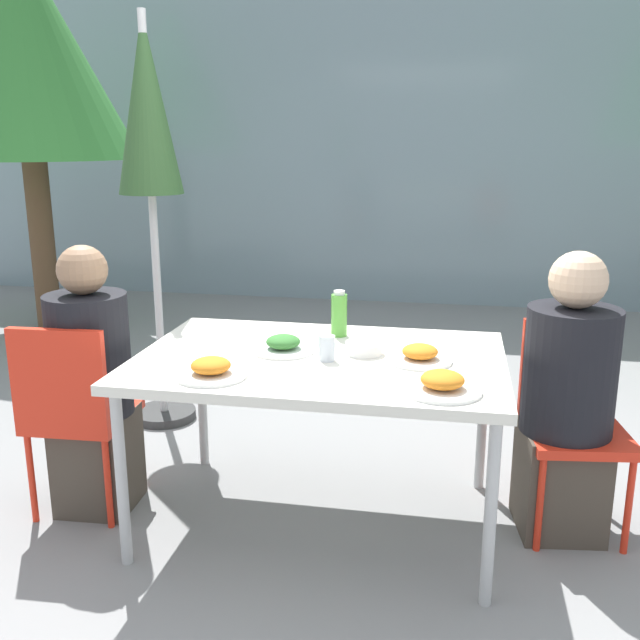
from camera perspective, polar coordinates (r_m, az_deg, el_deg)
The scene contains 16 objects.
ground_plane at distance 3.17m, azimuth 0.00°, elevation -15.77°, with size 24.00×24.00×0.00m, color gray.
building_facade at distance 7.08m, azimuth 6.79°, elevation 13.54°, with size 10.00×0.20×3.00m.
dining_table at distance 2.89m, azimuth 0.00°, elevation -3.87°, with size 1.47×1.00×0.74m.
chair_left at distance 3.19m, azimuth -19.12°, elevation -6.47°, with size 0.42×0.42×0.86m.
person_left at distance 3.22m, azimuth -17.76°, elevation -5.25°, with size 0.34×0.34×1.17m.
chair_right at distance 3.15m, azimuth 19.56°, elevation -6.76°, with size 0.45×0.45×0.86m.
person_right at distance 3.05m, azimuth 19.13°, elevation -6.47°, with size 0.37×0.37×1.18m.
closed_umbrella at distance 4.00m, azimuth -13.60°, elevation 14.82°, with size 0.36×0.36×2.23m.
plate_0 at distance 2.65m, azimuth -8.72°, elevation -3.94°, with size 0.27×0.27×0.07m.
plate_1 at distance 2.82m, azimuth 8.00°, elevation -2.81°, with size 0.26×0.26×0.07m.
plate_2 at distance 2.93m, azimuth -2.96°, elevation -2.04°, with size 0.26×0.26×0.07m.
plate_3 at distance 2.51m, azimuth 9.75°, elevation -5.07°, with size 0.28×0.28×0.07m.
bottle at distance 3.14m, azimuth 1.54°, elevation 0.46°, with size 0.07×0.07×0.21m.
drinking_cup at distance 2.80m, azimuth 0.56°, elevation -2.27°, with size 0.06×0.06×0.10m.
salad_bowl at distance 2.90m, azimuth 3.54°, elevation -2.24°, with size 0.15×0.15×0.05m.
tree_behind_right at distance 6.43m, azimuth -22.63°, elevation 19.30°, with size 1.73×1.73×3.13m.
Camera 1 is at (0.51, -2.70, 1.60)m, focal length 40.00 mm.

